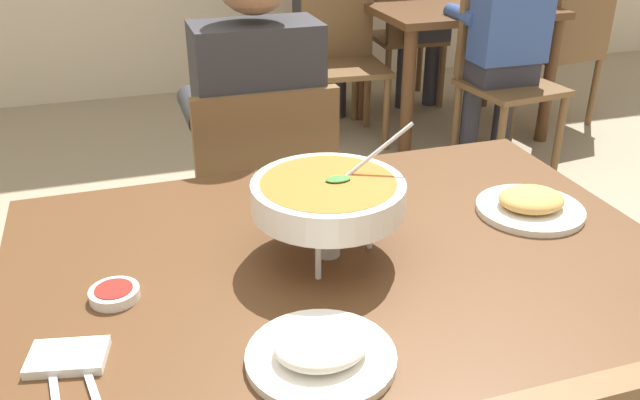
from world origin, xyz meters
name	(u,v)px	position (x,y,z in m)	size (l,w,h in m)	color
dining_table_main	(342,296)	(0.00, 0.00, 0.65)	(1.33, 0.92, 0.75)	#51331C
chair_diner_main	(262,203)	(0.00, 0.75, 0.51)	(0.44, 0.44, 0.90)	brown
diner_main	(257,128)	(0.00, 0.78, 0.75)	(0.40, 0.45, 1.31)	#2D2D38
curry_bowl	(328,197)	(-0.03, 0.01, 0.88)	(0.33, 0.30, 0.26)	silver
rice_plate	(321,351)	(-0.14, -0.30, 0.77)	(0.24, 0.24, 0.06)	white
appetizer_plate	(531,204)	(0.46, 0.04, 0.77)	(0.24, 0.24, 0.06)	white
sauce_dish	(114,293)	(-0.45, -0.02, 0.76)	(0.09, 0.09, 0.02)	white
napkin_folded	(68,357)	(-0.52, -0.18, 0.76)	(0.12, 0.08, 0.02)	white
fork_utensil	(54,383)	(-0.54, -0.23, 0.76)	(0.01, 0.17, 0.01)	silver
spoon_utensil	(88,376)	(-0.49, -0.23, 0.76)	(0.01, 0.17, 0.01)	silver
dining_table_far	(455,28)	(1.54, 2.40, 0.62)	(1.00, 0.80, 0.75)	#51331C
chair_bg_left	(502,69)	(1.56, 1.90, 0.51)	(0.49, 0.49, 0.90)	brown
chair_bg_middle	(334,34)	(0.98, 2.93, 0.51)	(0.49, 0.49, 0.90)	brown
chair_bg_right	(412,29)	(1.51, 2.90, 0.51)	(0.46, 0.46, 0.90)	brown
chair_bg_corner	(567,43)	(2.23, 2.28, 0.51)	(0.49, 0.49, 0.90)	brown
chair_bg_window	(342,51)	(0.88, 2.50, 0.51)	(0.47, 0.47, 0.90)	brown
patron_bg_left	(506,24)	(1.53, 1.86, 0.75)	(0.40, 0.45, 1.31)	#2D2D38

